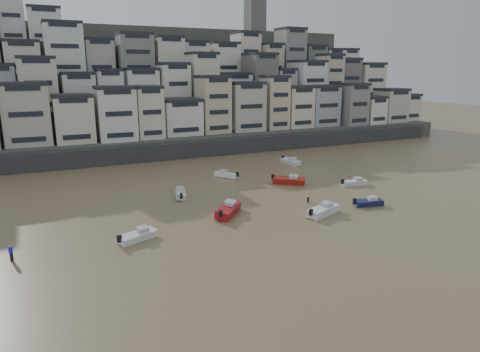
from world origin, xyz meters
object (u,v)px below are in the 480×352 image
boat_i (290,161)px  person_pink (308,196)px  boat_e (289,179)px  boat_h (226,174)px  boat_f (181,193)px  boat_d (354,182)px  boat_j (138,235)px  person_blue (11,253)px  boat_c (228,208)px  boat_a (323,209)px  boat_b (368,201)px

boat_i → person_pink: size_ratio=3.18×
boat_e → boat_h: (-7.80, 8.77, -0.13)m
boat_f → person_pink: (16.14, -10.46, 0.20)m
boat_i → boat_h: 16.71m
boat_e → boat_d: bearing=10.2°
boat_j → person_blue: 12.75m
person_blue → person_pink: bearing=5.6°
boat_i → boat_h: boat_i is taller
boat_f → boat_e: bearing=-76.4°
boat_i → person_blue: (-49.77, -26.84, 0.11)m
boat_i → boat_c: boat_c is taller
boat_a → person_pink: bearing=55.0°
boat_e → boat_h: size_ratio=1.19×
boat_d → person_pink: bearing=-151.6°
boat_c → person_pink: 12.84m
boat_d → boat_e: bearing=158.1°
boat_h → boat_j: boat_j is taller
boat_h → boat_b: bearing=171.5°
boat_h → boat_b: boat_h is taller
boat_b → boat_j: size_ratio=0.93×
boat_d → boat_c: bearing=-161.5°
boat_d → boat_a: size_ratio=0.79×
boat_h → boat_f: boat_h is taller
boat_f → boat_h: bearing=-38.5°
boat_d → boat_b: (-5.57, -9.69, -0.01)m
boat_j → boat_i: bearing=13.6°
boat_b → boat_a: (-8.18, -0.44, 0.19)m
boat_d → person_pink: (-12.39, -4.62, 0.23)m
boat_a → boat_j: 24.47m
boat_e → person_blue: 43.66m
boat_b → person_blue: 45.36m
boat_f → boat_a: bearing=-122.4°
boat_f → person_blue: (-22.37, -14.21, 0.20)m
boat_c → boat_e: bearing=-14.8°
boat_a → boat_h: bearing=77.1°
boat_a → person_pink: 5.67m
boat_j → boat_e: bearing=3.5°
boat_f → boat_d: bearing=-86.8°
boat_f → person_pink: 19.24m
boat_c → boat_b: bearing=-61.9°
boat_c → boat_j: (-12.92, -3.78, -0.18)m
boat_c → boat_a: bearing=-72.9°
boat_e → boat_a: size_ratio=0.98×
boat_i → person_blue: person_blue is taller
boat_d → boat_f: (-28.54, 5.84, 0.03)m
boat_j → person_pink: size_ratio=2.86×
boat_j → person_blue: size_ratio=2.86×
boat_j → boat_f: bearing=33.6°
boat_i → boat_j: 45.79m
boat_b → person_pink: size_ratio=2.66×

